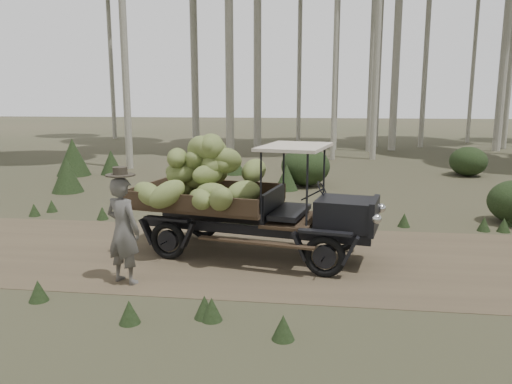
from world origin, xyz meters
TOP-DOWN VIEW (x-y plane):
  - ground at (0.00, 0.00)m, footprint 120.00×120.00m
  - dirt_track at (0.00, 0.00)m, footprint 70.00×4.00m
  - banana_truck at (-0.78, 0.13)m, footprint 4.49×2.38m
  - farmer at (-1.99, -1.51)m, footprint 0.69×0.58m
  - undergrowth at (1.11, 0.97)m, footprint 19.23×22.98m

SIDE VIEW (x-z plane):
  - ground at x=0.00m, z-range 0.00..0.00m
  - dirt_track at x=0.00m, z-range 0.00..0.01m
  - undergrowth at x=1.11m, z-range -0.17..1.20m
  - farmer at x=-1.99m, z-range -0.05..1.71m
  - banana_truck at x=-0.78m, z-range 0.18..2.39m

